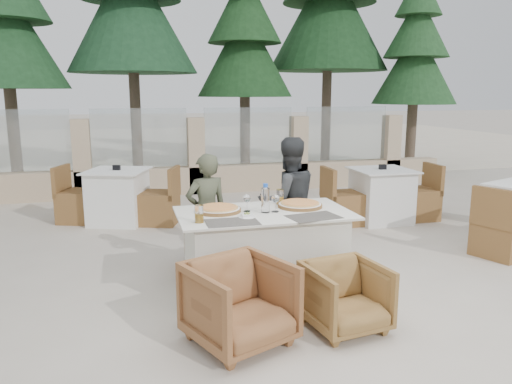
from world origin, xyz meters
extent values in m
plane|color=beige|center=(0.00, 0.00, 0.00)|extent=(80.00, 80.00, 0.00)
cube|color=beige|center=(0.00, 14.00, 0.01)|extent=(30.00, 16.00, 0.01)
cone|color=#204B26|center=(-3.50, 7.00, 2.75)|extent=(2.42, 2.42, 5.50)
cone|color=#1F4929|center=(-1.00, 7.50, 3.25)|extent=(2.86, 2.86, 6.50)
cone|color=#1E4720|center=(1.50, 7.20, 2.50)|extent=(2.20, 2.20, 5.00)
cone|color=#1C4420|center=(3.80, 7.80, 3.40)|extent=(2.99, 2.99, 6.80)
cone|color=#255228|center=(5.50, 6.50, 2.25)|extent=(1.98, 1.98, 4.50)
cube|color=#534E47|center=(-0.40, -0.32, 0.77)|extent=(0.45, 0.30, 0.00)
cube|color=#4E4943|center=(0.34, -0.33, 0.77)|extent=(0.49, 0.37, 0.00)
cylinder|color=#CE531C|center=(-0.44, 0.08, 0.80)|extent=(0.46, 0.46, 0.05)
cylinder|color=#C64F1B|center=(0.36, 0.08, 0.80)|extent=(0.49, 0.49, 0.06)
cylinder|color=silver|center=(-0.03, -0.05, 0.90)|extent=(0.10, 0.10, 0.27)
cylinder|color=orange|center=(-0.67, -0.26, 0.85)|extent=(0.08, 0.08, 0.15)
cylinder|color=gold|center=(0.21, 0.24, 0.84)|extent=(0.08, 0.08, 0.15)
imported|color=brown|center=(-0.36, 0.77, 0.27)|extent=(0.61, 0.63, 0.53)
imported|color=olive|center=(0.32, 0.72, 0.27)|extent=(0.61, 0.63, 0.55)
imported|color=brown|center=(-0.48, -0.97, 0.32)|extent=(0.90, 0.91, 0.64)
imported|color=olive|center=(0.38, -0.96, 0.27)|extent=(0.66, 0.68, 0.54)
imported|color=#484C37|center=(-0.46, 0.66, 0.62)|extent=(0.51, 0.40, 1.25)
imported|color=#333537|center=(0.43, 0.65, 0.70)|extent=(0.71, 0.57, 1.39)
camera|label=1|loc=(-1.23, -4.36, 1.86)|focal=35.00mm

